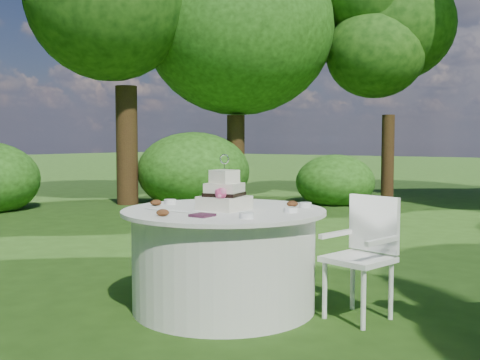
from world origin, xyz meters
name	(u,v)px	position (x,y,z in m)	size (l,w,h in m)	color
ground	(224,307)	(0.00, 0.00, 0.00)	(80.00, 80.00, 0.00)	#203E10
napkins	(202,215)	(0.12, -0.42, 0.78)	(0.14, 0.14, 0.02)	#481E35
feather_plume	(168,210)	(-0.27, -0.33, 0.78)	(0.48, 0.07, 0.01)	white
table	(224,258)	(0.00, 0.00, 0.39)	(1.56, 1.56, 0.77)	white
cake	(224,195)	(0.02, -0.02, 0.88)	(0.32, 0.33, 0.43)	beige
chair	(365,247)	(0.98, 0.39, 0.52)	(0.51, 0.50, 0.89)	white
votives	(245,206)	(0.11, 0.13, 0.79)	(1.19, 0.87, 0.04)	white
petal_cups	(205,206)	(-0.11, -0.09, 0.79)	(1.05, 1.07, 0.05)	#562D16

